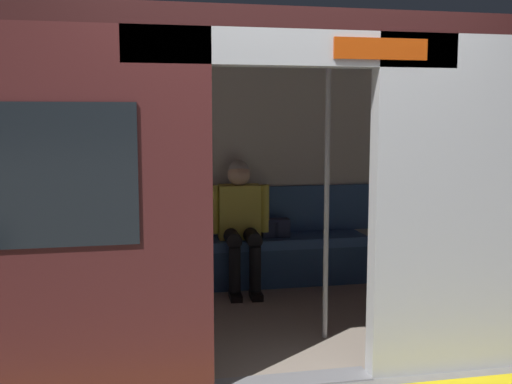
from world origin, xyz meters
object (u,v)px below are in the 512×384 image
Objects in this scene: person_seated at (240,216)px; grab_pole_far at (327,197)px; handbag at (275,228)px; book at (196,238)px; grab_pole_door at (209,203)px; bench_seat at (233,250)px; train_car at (246,135)px.

person_seated is 1.47m from grab_pole_far.
book is at bearing -0.16° from handbag.
handbag is 0.13× the size of grab_pole_far.
handbag is 1.55m from grab_pole_far.
bench_seat is at bearing -105.24° from grab_pole_door.
person_seated is at bearing 138.32° from bench_seat.
book is at bearing -74.42° from train_car.
bench_seat is 0.45m from handbag.
book reaches higher than bench_seat.
bench_seat is 1.25× the size of grab_pole_door.
bench_seat is at bearing -41.68° from person_seated.
handbag is at bearing -115.42° from train_car.
grab_pole_door is 0.85m from grab_pole_far.
person_seated is at bearing -107.81° from grab_pole_door.
person_seated is at bearing 13.83° from handbag.
handbag is (-0.35, -0.09, -0.14)m from person_seated.
book is at bearing -62.66° from grab_pole_far.
bench_seat is (-0.06, -0.96, -1.09)m from train_car.
train_car reaches higher than handbag.
bench_seat is 1.64m from grab_pole_far.
person_seated is 0.58× the size of grab_pole_far.
grab_pole_far reaches higher than bench_seat.
person_seated is 1.61m from grab_pole_door.
person_seated is (-0.12, -0.90, -0.77)m from train_car.
train_car is 3.13× the size of grab_pole_door.
grab_pole_far is (-0.42, 1.44, 0.67)m from bench_seat.
handbag is 1.18× the size of book.
grab_pole_door is at bearing 72.19° from person_seated.
grab_pole_far is (-0.36, 1.38, 0.35)m from person_seated.
bench_seat is 0.36m from book.
train_car reaches higher than person_seated.
person_seated is (-0.06, 0.05, 0.33)m from bench_seat.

